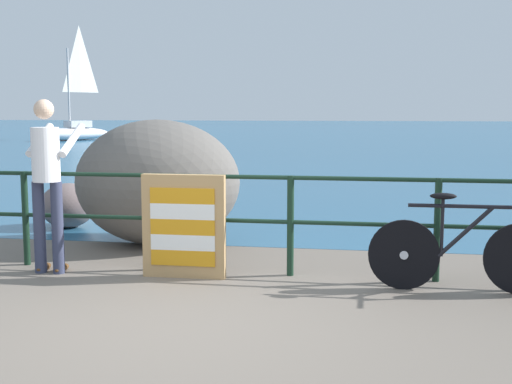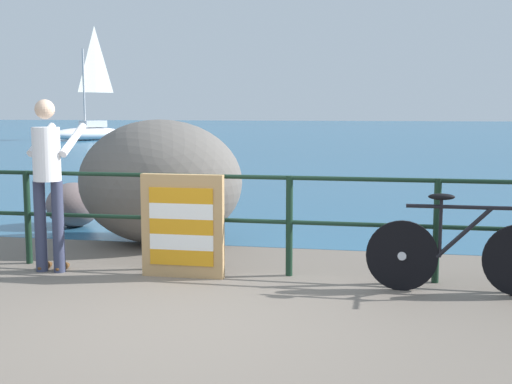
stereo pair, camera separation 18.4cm
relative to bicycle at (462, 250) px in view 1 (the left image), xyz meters
The scene contains 9 objects.
ground_plane 18.87m from the bicycle, 97.15° to the left, with size 120.00×120.00×0.10m, color #6B6056.
sea_surface 46.73m from the bicycle, 92.88° to the left, with size 120.00×90.00×0.01m, color #285B7F.
promenade_railing 2.39m from the bicycle, behind, with size 7.26×0.07×1.02m.
bicycle is the anchor object (origin of this frame).
person_at_railing 4.14m from the bicycle, behind, with size 0.44×0.64×1.78m.
folded_deckchair_stack 2.68m from the bicycle, behind, with size 0.84×0.10×1.04m.
breakwater_boulder_main 3.85m from the bicycle, 154.07° to the left, with size 2.06×1.69×1.56m.
breakwater_boulder_left 5.69m from the bicycle, 153.04° to the left, with size 0.77×0.79×0.64m.
sailboat 32.25m from the bicycle, 120.76° to the left, with size 3.50×4.39×6.16m.
Camera 1 is at (1.45, -4.92, 1.68)m, focal length 46.44 mm.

